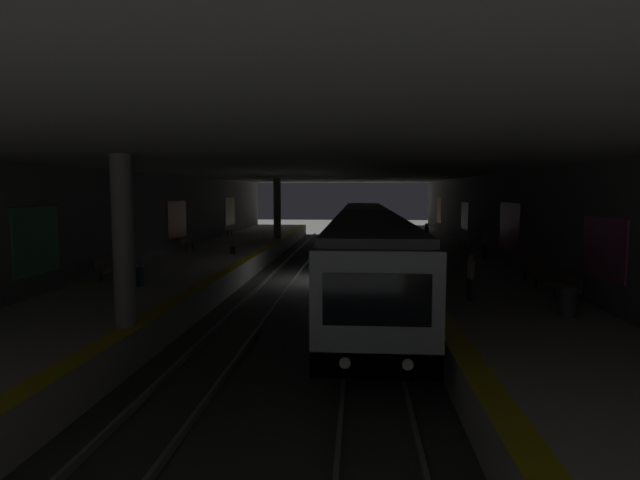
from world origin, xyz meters
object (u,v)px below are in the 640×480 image
bench_left_far (464,240)px  person_standing_far (470,276)px  person_walking_mid (468,252)px  suitcase_rolling (139,277)px  bench_left_mid (533,271)px  bench_left_near (566,286)px  pillar_far (277,209)px  bench_right_mid (188,242)px  trash_bin (568,302)px  metro_train (366,239)px  bench_right_near (107,266)px  person_boarding (427,237)px  person_waiting_near (484,243)px  bench_right_far (228,230)px  backpack_on_floor (233,251)px  pillar_near (123,241)px

bench_left_far → person_standing_far: 17.03m
bench_left_far → person_walking_mid: size_ratio=1.09×
suitcase_rolling → bench_left_mid: bearing=-84.6°
bench_left_near → bench_left_mid: bearing=0.0°
pillar_far → person_walking_mid: (-15.46, -11.15, -1.43)m
bench_right_mid → trash_bin: bearing=-134.4°
metro_train → trash_bin: bearing=-157.9°
bench_right_near → person_boarding: person_boarding is taller
pillar_far → person_standing_far: 24.42m
bench_left_near → person_standing_far: bearing=88.7°
person_waiting_near → pillar_far: bearing=48.2°
metro_train → bench_right_mid: 10.97m
metro_train → suitcase_rolling: (-9.84, 8.68, -0.62)m
bench_right_far → backpack_on_floor: bench_right_far is taller
pillar_near → bench_left_mid: bearing=-60.3°
metro_train → person_walking_mid: size_ratio=23.54×
metro_train → bench_right_far: metro_train is taller
pillar_near → bench_left_far: bearing=-31.7°
pillar_near → person_waiting_near: size_ratio=2.76×
person_standing_far → suitcase_rolling: person_standing_far is taller
suitcase_rolling → trash_bin: (-3.98, -14.28, 0.07)m
bench_right_far → backpack_on_floor: size_ratio=4.25×
bench_left_far → metro_train: bearing=128.9°
bench_right_near → bench_right_far: (20.54, 0.00, 0.00)m
suitcase_rolling → trash_bin: size_ratio=1.19×
person_standing_far → trash_bin: (-2.18, -2.32, -0.40)m
person_standing_far → bench_left_near: bearing=-91.3°
bench_left_near → person_walking_mid: (6.92, 1.73, 0.32)m
bench_left_mid → person_standing_far: person_standing_far is taller
person_walking_mid → person_waiting_near: bearing=-22.3°
pillar_near → pillar_far: size_ratio=1.00×
person_walking_mid → backpack_on_floor: size_ratio=3.92×
person_boarding → pillar_near: bearing=150.3°
bench_left_mid → person_waiting_near: person_waiting_near is taller
bench_left_far → bench_right_mid: (-2.91, 17.07, 0.00)m
metro_train → bench_right_mid: size_ratio=21.69×
bench_left_mid → bench_right_mid: 20.11m
trash_bin → bench_left_far: bearing=-2.2°
metro_train → bench_right_near: 13.53m
metro_train → suitcase_rolling: metro_train is taller
bench_right_far → suitcase_rolling: size_ratio=1.68×
bench_left_near → bench_right_mid: (13.91, 17.07, 0.00)m
person_walking_mid → person_boarding: 6.87m
metro_train → person_boarding: (2.01, -3.57, -0.02)m
bench_left_near → suitcase_rolling: bearing=82.9°
bench_left_near → bench_right_far: same height
bench_left_near → bench_right_near: (3.47, 17.07, 0.00)m
pillar_near → backpack_on_floor: pillar_near is taller
bench_left_near → person_waiting_near: (10.93, 0.08, 0.37)m
pillar_far → person_standing_far: (-22.31, -9.83, -1.45)m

